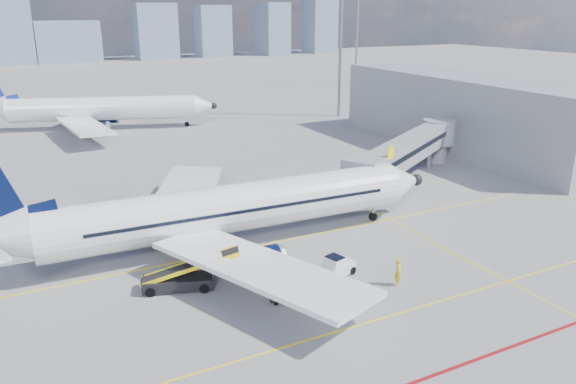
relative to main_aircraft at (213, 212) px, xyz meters
name	(u,v)px	position (x,y,z in m)	size (l,w,h in m)	color
ground	(297,288)	(2.76, -9.05, -3.22)	(420.00, 420.00, 0.00)	gray
apron_markings	(318,316)	(2.18, -12.97, -3.22)	(90.00, 35.12, 0.01)	yellow
jet_bridge	(411,149)	(26.26, 7.86, 0.52)	(23.55, 15.78, 6.30)	#999BA1
terminal_block	(464,113)	(42.70, 16.95, 1.78)	(10.00, 42.00, 10.00)	#999BA1
floodlight_mast_ne	(341,39)	(40.76, 45.94, 10.37)	(3.20, 0.61, 25.45)	gray
floodlight_mast_far	(357,30)	(67.76, 80.94, 10.37)	(3.20, 0.61, 25.45)	gray
distant_skyline	(39,32)	(1.97, 180.95, 7.72)	(252.68, 15.32, 31.97)	slate
main_aircraft	(213,212)	(0.00, 0.00, 0.00)	(40.47, 35.25, 11.79)	white
second_aircraft	(93,109)	(-0.75, 54.30, 0.00)	(38.02, 32.38, 11.43)	white
baggage_tug	(338,266)	(6.31, -8.67, -2.44)	(2.62, 1.99, 1.64)	white
cargo_dolly	(294,286)	(1.85, -10.28, -2.21)	(3.66, 2.50, 1.84)	black
belt_loader	(180,280)	(-4.54, -5.38, -2.50)	(6.92, 3.60, 2.80)	black
ramp_worker	(399,272)	(9.36, -11.87, -2.21)	(0.74, 0.48, 2.02)	gold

